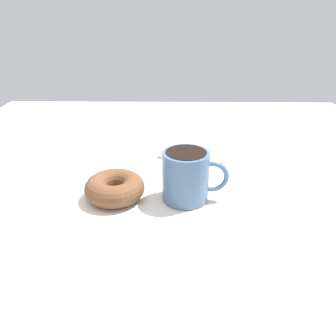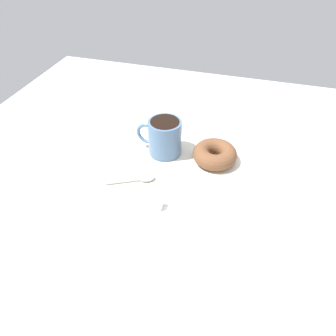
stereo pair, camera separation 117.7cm
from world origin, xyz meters
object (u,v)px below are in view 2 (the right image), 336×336
at_px(donut, 215,154).
at_px(spoon, 141,179).
at_px(coffee_cup, 164,136).
at_px(sugar_cube, 158,204).

bearing_deg(donut, spoon, 128.70).
bearing_deg(spoon, donut, -51.30).
bearing_deg(spoon, coffee_cup, -9.09).
xyz_separation_m(donut, sugar_cube, (-0.19, 0.09, -0.01)).
distance_m(donut, sugar_cube, 0.21).
height_order(donut, spoon, donut).
bearing_deg(coffee_cup, spoon, 170.91).
bearing_deg(sugar_cube, donut, -24.44).
relative_size(coffee_cup, donut, 1.08).
bearing_deg(donut, coffee_cup, 89.91).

